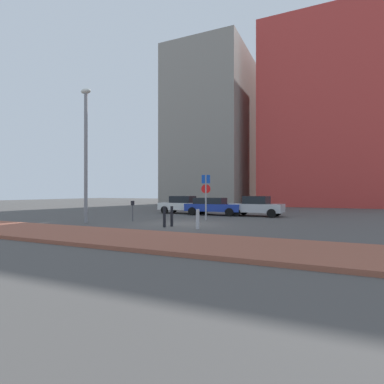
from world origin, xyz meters
The scene contains 13 objects.
ground_plane centered at (0.00, 0.00, 0.00)m, with size 120.00×120.00×0.00m, color #4C4947.
sidewalk_brick centered at (0.00, -6.00, 0.07)m, with size 40.00×3.83×0.14m, color #93513D.
parked_car_white centered at (-3.78, 7.78, 0.76)m, with size 4.44×2.04×1.51m.
parked_car_blue centered at (-0.89, 7.18, 0.74)m, with size 4.55×2.18×1.38m.
parked_car_silver centered at (2.60, 7.38, 0.78)m, with size 4.01×2.22×1.54m.
parking_sign_post centered at (0.35, 2.61, 1.88)m, with size 0.59×0.16×2.99m.
parking_meter centered at (-3.78, 0.34, 0.84)m, with size 0.18×0.14×1.29m.
street_lamp centered at (-5.53, -1.90, 4.64)m, with size 0.70×0.36×8.00m.
traffic_bollard_near centered at (-0.21, -1.78, 0.53)m, with size 0.16×0.16×1.07m, color black.
traffic_bollard_mid centered at (-0.04, -1.29, 0.54)m, with size 0.15×0.15×1.09m, color black.
traffic_bollard_far centered at (1.69, -1.78, 0.49)m, with size 0.17×0.17×0.99m, color #B7B7BC.
building_colorful_midrise centered at (8.56, 31.54, 12.04)m, with size 19.05×17.19×24.09m, color #BF3833.
building_under_construction centered at (-8.79, 28.67, 11.44)m, with size 11.09×15.68×22.89m, color gray.
Camera 1 is at (7.67, -15.39, 1.83)m, focal length 27.96 mm.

